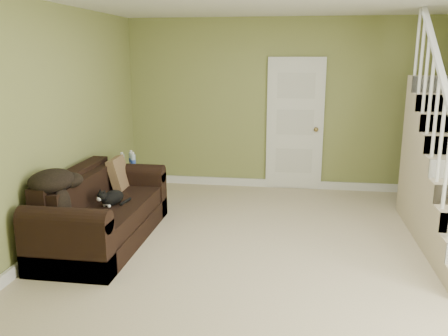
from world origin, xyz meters
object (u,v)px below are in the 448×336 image
(sofa, at_px, (101,215))
(side_table, at_px, (130,188))
(cat, at_px, (112,198))
(banana, at_px, (102,219))

(sofa, distance_m, side_table, 1.18)
(cat, bearing_deg, banana, -57.32)
(sofa, bearing_deg, cat, -9.66)
(sofa, relative_size, banana, 9.90)
(cat, distance_m, banana, 0.52)
(sofa, xyz_separation_m, side_table, (-0.07, 1.17, -0.02))
(side_table, height_order, cat, side_table)
(cat, bearing_deg, side_table, 122.98)
(sofa, relative_size, cat, 4.41)
(sofa, xyz_separation_m, banana, (0.25, -0.54, 0.16))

